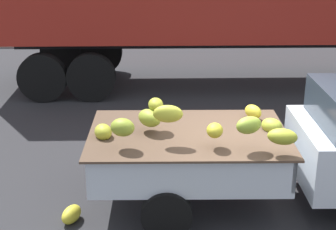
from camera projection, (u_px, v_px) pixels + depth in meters
ground at (249, 205)px, 7.18m from camera, size 220.00×220.00×0.00m
curb_strip at (191, 42)px, 17.02m from camera, size 80.00×0.80×0.16m
pickup_truck at (324, 146)px, 6.93m from camera, size 4.74×1.90×1.70m
fallen_banana_bunch_near_tailgate at (71, 214)px, 6.74m from camera, size 0.33×0.42×0.22m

